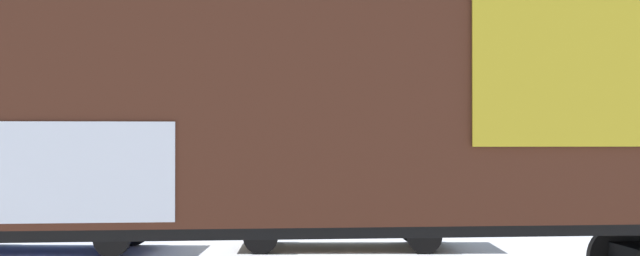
{
  "coord_description": "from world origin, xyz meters",
  "views": [
    {
      "loc": [
        -0.27,
        -11.22,
        2.15
      ],
      "look_at": [
        1.05,
        1.58,
        2.27
      ],
      "focal_mm": 49.79,
      "sensor_mm": 36.0,
      "label": 1
    }
  ],
  "objects": [
    {
      "name": "parked_car_blue",
      "position": [
        -3.72,
        5.91,
        0.84
      ],
      "size": [
        4.5,
        2.29,
        1.7
      ],
      "color": "navy",
      "rests_on": "ground_plane"
    },
    {
      "name": "hillside",
      "position": [
        -0.07,
        75.32,
        6.87
      ],
      "size": [
        124.47,
        33.57,
        18.53
      ],
      "color": "slate",
      "rests_on": "ground_plane"
    },
    {
      "name": "flagpole",
      "position": [
        8.91,
        10.83,
        5.52
      ],
      "size": [
        1.27,
        0.65,
        8.91
      ],
      "color": "silver",
      "rests_on": "ground_plane"
    },
    {
      "name": "freight_car",
      "position": [
        -0.22,
        -0.0,
        2.86
      ],
      "size": [
        17.67,
        2.88,
        4.98
      ],
      "color": "#472316",
      "rests_on": "ground_plane"
    },
    {
      "name": "parked_car_tan",
      "position": [
        1.81,
        5.77,
        0.82
      ],
      "size": [
        4.56,
        2.24,
        1.67
      ],
      "color": "#9E8966",
      "rests_on": "ground_plane"
    }
  ]
}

